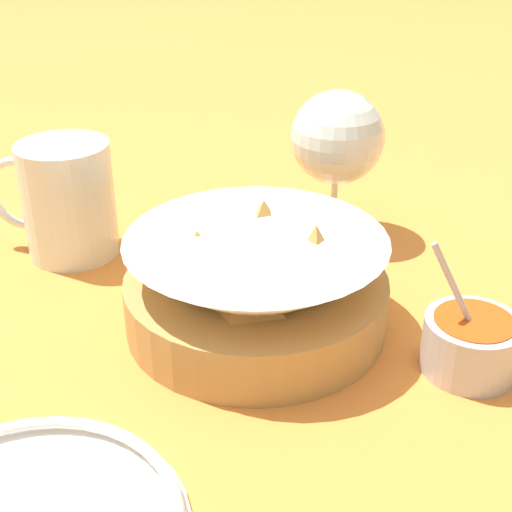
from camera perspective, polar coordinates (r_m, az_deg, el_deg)
The scene contains 5 objects.
ground_plane at distance 0.61m, azimuth 1.87°, elevation -5.26°, with size 4.00×4.00×0.00m, color orange.
food_basket at distance 0.59m, azimuth -0.02°, elevation -2.34°, with size 0.22×0.22×0.10m.
sauce_cup at distance 0.57m, azimuth 16.81°, elevation -6.61°, with size 0.08×0.07×0.11m.
wine_glass at distance 0.73m, azimuth 6.51°, elevation 9.08°, with size 0.09×0.09×0.15m.
beer_mug at distance 0.72m, azimuth -14.85°, elevation 4.06°, with size 0.13×0.09×0.11m.
Camera 1 is at (-0.08, 0.50, 0.34)m, focal length 50.00 mm.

